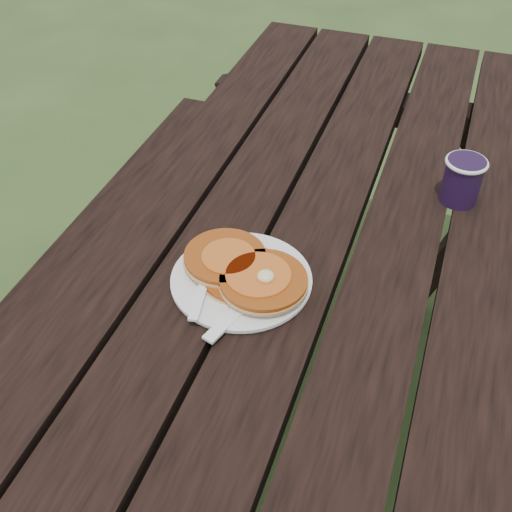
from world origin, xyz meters
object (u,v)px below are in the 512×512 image
(picnic_table, at_px, (302,365))
(coffee_cup, at_px, (463,178))
(plate, at_px, (241,280))
(pancake_stack, at_px, (245,271))

(picnic_table, distance_m, coffee_cup, 0.53)
(picnic_table, xyz_separation_m, coffee_cup, (0.24, 0.19, 0.43))
(plate, bearing_deg, coffee_cup, 48.31)
(picnic_table, distance_m, plate, 0.43)
(coffee_cup, bearing_deg, pancake_stack, -131.55)
(picnic_table, height_order, pancake_stack, pancake_stack)
(plate, bearing_deg, pancake_stack, 37.89)
(plate, xyz_separation_m, pancake_stack, (0.01, 0.00, 0.02))
(picnic_table, xyz_separation_m, pancake_stack, (-0.07, -0.16, 0.41))
(pancake_stack, distance_m, coffee_cup, 0.47)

